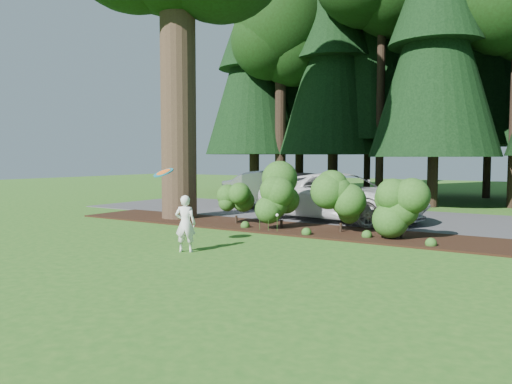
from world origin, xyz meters
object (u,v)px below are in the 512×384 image
(car_white_suv, at_px, (342,197))
(child, at_px, (185,224))
(car_dark_suv, at_px, (311,191))
(frisbee, at_px, (163,173))
(car_silver_wagon, at_px, (281,190))

(car_white_suv, distance_m, child, 7.25)
(car_dark_suv, xyz_separation_m, frisbee, (1.10, -10.25, 1.06))
(car_silver_wagon, height_order, child, car_silver_wagon)
(car_dark_suv, bearing_deg, child, -163.23)
(car_silver_wagon, xyz_separation_m, car_dark_suv, (0.90, 1.06, -0.06))
(car_silver_wagon, relative_size, child, 3.68)
(car_silver_wagon, height_order, car_white_suv, car_white_suv)
(child, height_order, frisbee, frisbee)
(car_silver_wagon, bearing_deg, car_white_suv, -121.02)
(frisbee, bearing_deg, car_white_suv, 77.16)
(car_white_suv, relative_size, car_dark_suv, 1.14)
(car_dark_suv, bearing_deg, car_silver_wagon, 146.44)
(car_dark_suv, xyz_separation_m, child, (1.84, -10.34, -0.11))
(car_silver_wagon, bearing_deg, car_dark_suv, -41.29)
(car_white_suv, bearing_deg, frisbee, 175.48)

